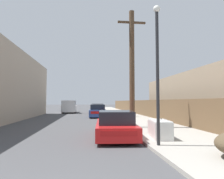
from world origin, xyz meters
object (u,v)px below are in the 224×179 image
discarded_fridge (160,129)px  parked_sports_car_red (115,125)px  street_lamp (157,64)px  utility_pole (132,67)px  car_parked_mid (98,111)px  pedestrian (131,108)px  car_parked_far (97,109)px  pickup_truck (69,107)px

discarded_fridge → parked_sports_car_red: size_ratio=0.36×
street_lamp → utility_pole: bearing=88.1°
car_parked_mid → pedestrian: pedestrian is taller
car_parked_far → street_lamp: size_ratio=0.80×
car_parked_mid → street_lamp: (1.54, -14.81, 2.47)m
parked_sports_car_red → pedestrian: size_ratio=2.74×
car_parked_mid → parked_sports_car_red: bearing=-85.8°
pickup_truck → pedestrian: bearing=126.7°
discarded_fridge → parked_sports_car_red: parked_sports_car_red is taller
pickup_truck → street_lamp: bearing=101.3°
car_parked_mid → pickup_truck: bearing=117.6°
discarded_fridge → parked_sports_car_red: (-1.84, 0.98, 0.07)m
parked_sports_car_red → car_parked_far: (-0.01, 19.82, 0.07)m
street_lamp → car_parked_far: bearing=93.3°
parked_sports_car_red → pickup_truck: size_ratio=0.87×
discarded_fridge → car_parked_mid: car_parked_mid is taller
discarded_fridge → utility_pole: size_ratio=0.23×
utility_pole → pedestrian: utility_pole is taller
discarded_fridge → car_parked_mid: bearing=104.9°
parked_sports_car_red → utility_pole: bearing=66.3°
parked_sports_car_red → street_lamp: size_ratio=0.88×
street_lamp → pedestrian: bearing=81.7°
parked_sports_car_red → pedestrian: bearing=77.9°
car_parked_far → pickup_truck: size_ratio=0.79×
utility_pole → pedestrian: size_ratio=4.41×
discarded_fridge → car_parked_mid: (-2.11, 13.39, 0.14)m
parked_sports_car_red → utility_pole: (1.44, 2.75, 3.33)m
discarded_fridge → car_parked_far: 20.88m
parked_sports_car_red → discarded_fridge: bearing=-24.2°
discarded_fridge → pickup_truck: 22.59m
discarded_fridge → pedestrian: size_ratio=1.00×
pickup_truck → discarded_fridge: bearing=103.5°
discarded_fridge → utility_pole: (-0.40, 3.73, 3.40)m
car_parked_mid → car_parked_far: bearing=91.0°
parked_sports_car_red → car_parked_far: 19.82m
pickup_truck → street_lamp: 23.92m
street_lamp → car_parked_mid: bearing=95.9°
discarded_fridge → street_lamp: 3.03m
pedestrian → car_parked_far: bearing=111.6°
pickup_truck → utility_pole: size_ratio=0.72×
car_parked_mid → pedestrian: bearing=-11.6°
car_parked_far → utility_pole: 17.44m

